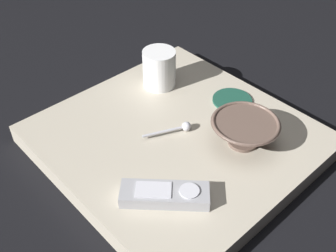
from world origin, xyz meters
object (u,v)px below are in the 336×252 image
object	(u,v)px
teaspoon	(181,128)
tv_remote_near	(165,195)
drink_coaster	(232,100)
cereal_bowl	(244,131)
coffee_mug	(159,68)

from	to	relation	value
teaspoon	tv_remote_near	xyz separation A→B (m)	(0.16, 0.12, 0.00)
tv_remote_near	drink_coaster	world-z (taller)	tv_remote_near
teaspoon	cereal_bowl	bearing A→B (deg)	121.86
coffee_mug	cereal_bowl	bearing A→B (deg)	87.27
cereal_bowl	coffee_mug	world-z (taller)	coffee_mug
tv_remote_near	cereal_bowl	bearing A→B (deg)	-179.84
teaspoon	drink_coaster	distance (m)	0.18
tv_remote_near	drink_coaster	distance (m)	0.36
cereal_bowl	teaspoon	size ratio (longest dim) A/B	1.38
teaspoon	tv_remote_near	bearing A→B (deg)	37.31
cereal_bowl	tv_remote_near	distance (m)	0.24
coffee_mug	teaspoon	distance (m)	0.20
teaspoon	tv_remote_near	distance (m)	0.20
cereal_bowl	tv_remote_near	size ratio (longest dim) A/B	0.94
coffee_mug	teaspoon	world-z (taller)	coffee_mug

